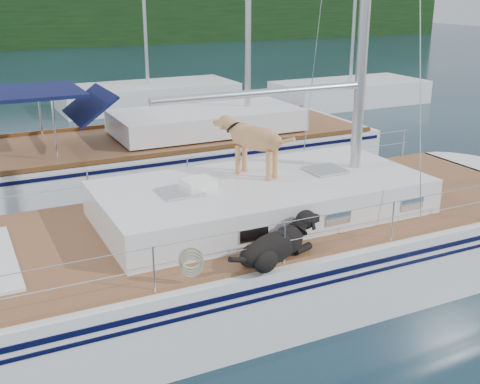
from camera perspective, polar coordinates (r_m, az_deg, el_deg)
ground at (r=9.96m, az=-2.11°, el=-9.50°), size 120.00×120.00×0.00m
main_sailboat at (r=9.69m, az=-1.63°, el=-5.86°), size 12.00×4.18×14.01m
neighbor_sailboat at (r=15.60m, az=-6.82°, el=3.46°), size 11.00×3.50×13.30m
bg_boat_center at (r=25.54m, az=-8.68°, el=8.97°), size 7.20×3.00×11.65m
bg_boat_east at (r=26.49m, az=10.35°, el=9.24°), size 6.40×3.00×11.65m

